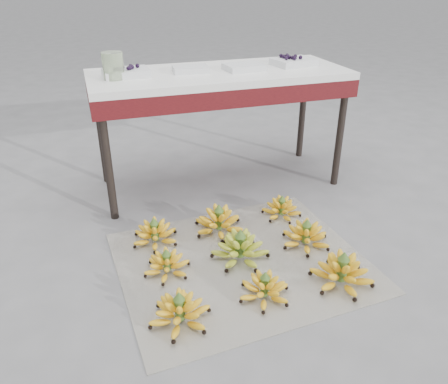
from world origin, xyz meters
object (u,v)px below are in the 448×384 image
object	(u,v)px
bunch_back_left	(155,234)
vendor_table	(219,85)
bunch_front_center	(264,289)
tray_left	(191,69)
bunch_mid_right	(306,236)
bunch_back_right	(281,209)
bunch_mid_left	(167,265)
bunch_front_right	(342,273)
newspaper_mat	(241,262)
glass_jar	(113,66)
bunch_mid_center	(240,249)
bunch_back_center	(219,222)
tray_right	(244,67)
bunch_front_left	(180,312)
tray_far_right	(294,62)
tray_far_left	(126,72)

from	to	relation	value
bunch_back_left	vendor_table	world-z (taller)	vendor_table
bunch_front_center	tray_left	distance (m)	1.48
bunch_mid_right	bunch_back_right	xyz separation A→B (m)	(0.01, 0.33, -0.01)
bunch_mid_left	bunch_mid_right	distance (m)	0.78
bunch_front_right	bunch_back_right	size ratio (longest dim) A/B	1.07
newspaper_mat	bunch_front_center	distance (m)	0.30
bunch_back_right	glass_jar	xyz separation A→B (m)	(-0.87, 0.56, 0.82)
bunch_mid_center	bunch_back_center	xyz separation A→B (m)	(-0.02, 0.30, -0.00)
newspaper_mat	bunch_back_right	size ratio (longest dim) A/B	4.38
bunch_front_right	bunch_mid_center	xyz separation A→B (m)	(-0.40, 0.34, -0.00)
bunch_mid_center	bunch_back_center	distance (m)	0.30
bunch_mid_left	bunch_back_right	size ratio (longest dim) A/B	0.94
bunch_mid_left	tray_left	xyz separation A→B (m)	(0.39, 0.95, 0.76)
bunch_back_center	tray_right	xyz separation A→B (m)	(0.36, 0.60, 0.75)
bunch_front_left	bunch_back_left	size ratio (longest dim) A/B	1.03
bunch_mid_center	tray_far_right	size ratio (longest dim) A/B	1.27
tray_far_left	bunch_front_right	bearing A→B (deg)	-58.20
vendor_table	bunch_back_left	bearing A→B (deg)	-132.62
bunch_mid_left	bunch_mid_center	bearing A→B (deg)	-8.92
bunch_back_left	glass_jar	distance (m)	1.01
bunch_front_center	tray_far_left	bearing A→B (deg)	131.19
bunch_front_center	tray_left	bearing A→B (deg)	113.70
bunch_front_left	bunch_mid_right	distance (m)	0.88
bunch_mid_left	bunch_back_left	size ratio (longest dim) A/B	0.96
tray_far_left	glass_jar	distance (m)	0.11
bunch_back_left	glass_jar	world-z (taller)	glass_jar
tray_far_left	tray_far_right	size ratio (longest dim) A/B	0.93
tray_right	bunch_mid_right	bearing A→B (deg)	-86.70
bunch_back_left	bunch_back_center	bearing A→B (deg)	-4.18
bunch_mid_left	bunch_back_center	size ratio (longest dim) A/B	0.72
bunch_mid_center	vendor_table	distance (m)	1.14
bunch_back_left	vendor_table	bearing A→B (deg)	43.20
bunch_front_center	bunch_mid_center	xyz separation A→B (m)	(-0.00, 0.32, 0.01)
newspaper_mat	tray_far_right	xyz separation A→B (m)	(0.71, 0.96, 0.81)
tray_right	tray_far_right	bearing A→B (deg)	6.40
bunch_back_right	vendor_table	world-z (taller)	vendor_table
bunch_back_right	bunch_front_right	bearing A→B (deg)	-102.73
bunch_front_center	tray_far_right	distance (m)	1.63
tray_far_left	tray_right	xyz separation A→B (m)	(0.74, -0.05, -0.00)
bunch_front_center	bunch_back_right	bearing A→B (deg)	82.94
vendor_table	bunch_front_right	bearing A→B (deg)	-80.29
newspaper_mat	bunch_mid_center	distance (m)	0.07
glass_jar	tray_far_right	bearing A→B (deg)	1.99
bunch_front_left	bunch_back_right	size ratio (longest dim) A/B	1.01
bunch_front_left	tray_right	size ratio (longest dim) A/B	1.11
tray_left	glass_jar	distance (m)	0.49
newspaper_mat	tray_far_left	size ratio (longest dim) A/B	4.43
bunch_mid_center	tray_left	size ratio (longest dim) A/B	1.64
bunch_front_left	bunch_mid_left	distance (m)	0.36
bunch_mid_right	tray_far_right	world-z (taller)	tray_far_right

